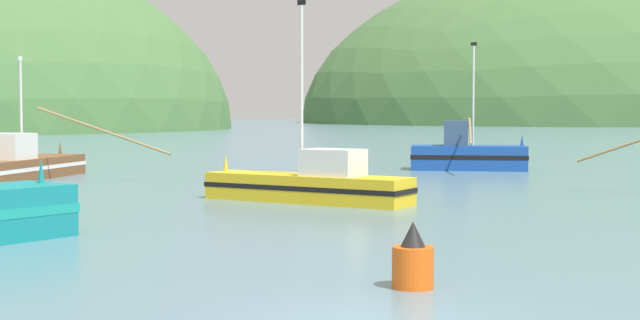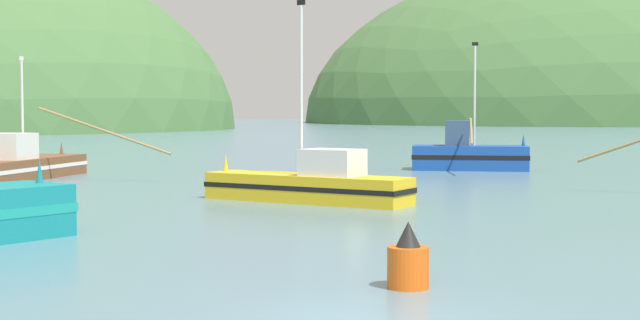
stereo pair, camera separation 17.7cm
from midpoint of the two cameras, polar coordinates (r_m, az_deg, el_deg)
name	(u,v)px [view 2 (the right image)]	position (r m, az deg, el deg)	size (l,w,h in m)	color
hill_far_right	(635,122)	(262.59, 19.24, 2.26)	(181.62, 145.30, 92.52)	#47703D
fishing_boat_blue	(469,154)	(53.20, 9.44, 0.34)	(7.13, 10.91, 7.39)	#19479E
fishing_boat_yellow	(310,184)	(34.22, -0.49, -1.52)	(7.58, 6.87, 7.65)	gold
fishing_boat_brown	(16,165)	(47.47, -18.54, -0.32)	(15.31, 10.50, 6.18)	brown
channel_buoy	(408,261)	(17.95, 5.86, -6.38)	(0.82, 0.82, 1.32)	#E55914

